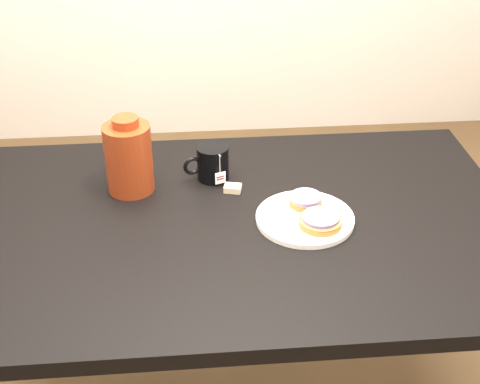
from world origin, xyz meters
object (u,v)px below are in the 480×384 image
Objects in this scene: bagel_back at (306,200)px; bagel_front at (320,221)px; table at (241,247)px; teabag_pouch at (233,188)px; mug at (212,163)px; plate at (305,218)px; bagel_package at (129,157)px.

bagel_front is (0.02, -0.09, -0.00)m from bagel_back.
table is 31.11× the size of teabag_pouch.
bagel_back and bagel_front have the same top height.
bagel_back is 0.66× the size of mug.
plate is 5.46× the size of teabag_pouch.
plate is (0.16, -0.02, 0.09)m from table.
bagel_front is at bearing -77.98° from bagel_back.
plate is 0.06m from bagel_back.
plate is 1.68× the size of bagel_front.
bagel_back is 0.48m from bagel_package.
bagel_back is at bearing -58.00° from mug.
mug reaches higher than teabag_pouch.
bagel_back is at bearing 11.76° from table.
bagel_back is (0.01, 0.05, 0.02)m from plate.
bagel_front is at bearing -67.82° from mug.
mug is (-0.25, 0.27, 0.02)m from bagel_front.
table is at bearing 162.73° from bagel_front.
table is 9.57× the size of bagel_front.
table is 0.21m from bagel_back.
bagel_back is 0.10m from bagel_front.
mug is (-0.22, 0.23, 0.04)m from plate.
bagel_back reaches higher than teabag_pouch.
teabag_pouch is (-0.20, 0.20, -0.02)m from bagel_front.
bagel_package is at bearing 169.01° from mug.
bagel_front is 3.25× the size of teabag_pouch.
bagel_front is 0.53m from bagel_package.
bagel_back reaches higher than plate.
table is 0.26m from mug.
plate is 0.23m from teabag_pouch.
bagel_back is at bearing 102.02° from bagel_front.
mug is 3.08× the size of teabag_pouch.
teabag_pouch is at bearing 135.28° from bagel_front.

